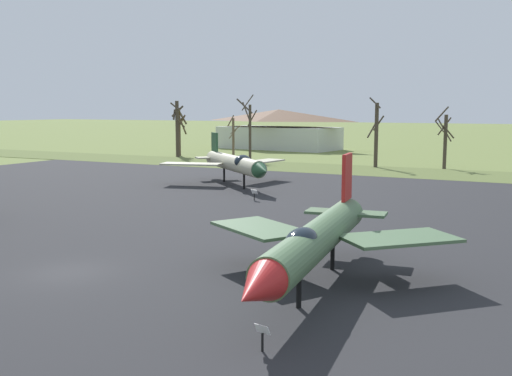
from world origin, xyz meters
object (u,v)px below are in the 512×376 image
at_px(jet_fighter_front_left, 315,239).
at_px(jet_fighter_rear_center, 234,163).
at_px(visitor_building, 278,130).
at_px(info_placard_front_left, 262,335).
at_px(info_placard_rear_center, 254,194).

bearing_deg(jet_fighter_front_left, jet_fighter_rear_center, 124.84).
bearing_deg(visitor_building, info_placard_front_left, -65.27).
bearing_deg(jet_fighter_rear_center, jet_fighter_front_left, -55.16).
distance_m(jet_fighter_rear_center, info_placard_rear_center, 9.84).
bearing_deg(jet_fighter_rear_center, info_placard_rear_center, -51.11).
distance_m(jet_fighter_rear_center, visitor_building, 54.76).
distance_m(jet_fighter_front_left, info_placard_front_left, 6.97).
distance_m(jet_fighter_front_left, visitor_building, 88.31).
height_order(info_placard_rear_center, visitor_building, visitor_building).
xyz_separation_m(info_placard_front_left, info_placard_rear_center, (-14.37, 27.25, 0.02)).
relative_size(jet_fighter_rear_center, visitor_building, 0.57).
relative_size(info_placard_front_left, jet_fighter_rear_center, 0.07).
bearing_deg(info_placard_front_left, visitor_building, 114.73).
xyz_separation_m(jet_fighter_rear_center, info_placard_rear_center, (6.08, -7.54, -1.69)).
height_order(jet_fighter_front_left, info_placard_rear_center, jet_fighter_front_left).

